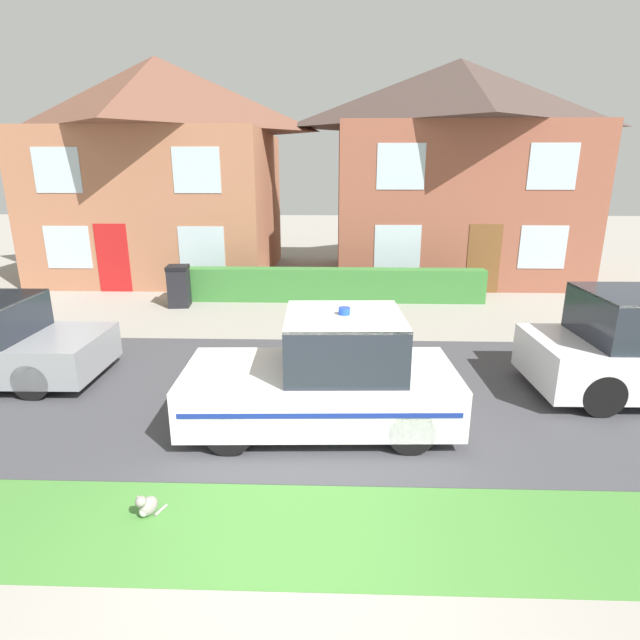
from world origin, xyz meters
TOP-DOWN VIEW (x-y plane):
  - ground_plane at (0.00, 0.00)m, footprint 80.00×80.00m
  - road_strip at (0.00, 3.94)m, footprint 28.00×5.36m
  - lawn_verge at (0.00, 0.47)m, footprint 28.00×1.58m
  - garden_hedge at (0.19, 10.16)m, footprint 8.92×0.50m
  - police_car at (0.29, 2.76)m, footprint 3.93×1.90m
  - cat at (-1.62, 0.67)m, footprint 0.28×0.29m
  - house_left at (-5.75, 14.42)m, footprint 7.90×6.87m
  - house_right at (4.46, 14.38)m, footprint 8.34×6.35m
  - wheelie_bin at (-3.92, 9.45)m, footprint 0.63×0.67m

SIDE VIEW (x-z plane):
  - ground_plane at x=0.00m, z-range 0.00..0.00m
  - lawn_verge at x=0.00m, z-range 0.00..0.01m
  - road_strip at x=0.00m, z-range 0.00..0.01m
  - cat at x=-1.62m, z-range -0.03..0.27m
  - garden_hedge at x=0.19m, z-range 0.00..0.95m
  - wheelie_bin at x=-3.92m, z-range 0.00..1.15m
  - police_car at x=0.29m, z-range -0.13..1.66m
  - house_right at x=4.46m, z-range 0.07..7.26m
  - house_left at x=-5.75m, z-range 0.08..7.41m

